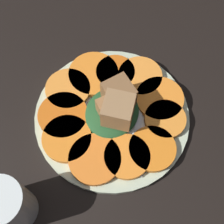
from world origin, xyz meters
The scene contains 16 objects.
table_slab centered at (0.00, 0.00, 1.00)cm, with size 120.00×120.00×2.00cm, color black.
plate centered at (0.00, 0.00, 2.52)cm, with size 26.29×26.29×1.05cm.
carrot_slice_0 centered at (8.72, -0.55, 3.63)cm, with size 7.86×7.86×1.07cm, color orange.
carrot_slice_1 centered at (7.17, 3.60, 3.63)cm, with size 6.95×6.95×1.07cm, color orange.
carrot_slice_2 centered at (4.90, 6.78, 3.63)cm, with size 8.90×8.90×1.07cm, color orange.
carrot_slice_3 centered at (-0.44, 8.95, 3.63)cm, with size 7.85×7.85×1.07cm, color orange.
carrot_slice_4 centered at (-4.55, 6.83, 3.63)cm, with size 8.38×8.38×1.07cm, color orange.
carrot_slice_5 centered at (-7.64, 3.94, 3.63)cm, with size 8.02×8.02×1.07cm, color orange.
carrot_slice_6 centered at (-8.21, -1.78, 3.63)cm, with size 8.34×8.34×1.07cm, color orange.
carrot_slice_7 centered at (-5.24, -5.92, 3.63)cm, with size 7.33×7.33×1.07cm, color orange.
carrot_slice_8 centered at (-2.04, -8.73, 3.63)cm, with size 7.58×7.58×1.07cm, color orange.
carrot_slice_9 centered at (3.59, -8.16, 3.63)cm, with size 6.91×6.91×1.07cm, color orange.
carrot_slice_10 centered at (6.54, -5.60, 3.63)cm, with size 8.27×8.27×1.07cm, color orange.
center_pile centered at (0.23, -0.44, 5.81)cm, with size 9.86×8.77×6.45cm.
fork centered at (0.41, -4.81, 3.30)cm, with size 16.97×9.24×0.40cm.
water_glass centered at (-20.67, 4.43, 6.69)cm, with size 6.60×6.60×9.38cm.
Camera 1 is at (-18.71, -11.25, 51.15)cm, focal length 50.00 mm.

